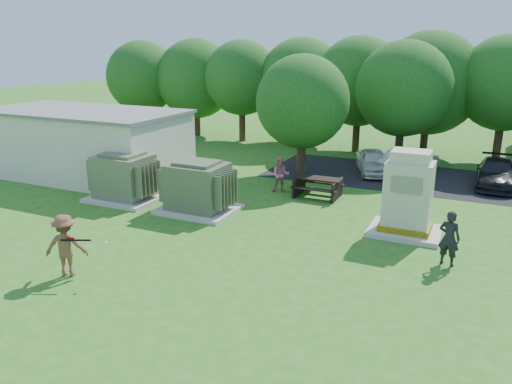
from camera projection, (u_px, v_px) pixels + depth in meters
The scene contains 16 objects.
ground at pixel (200, 267), 15.16m from camera, with size 120.00×120.00×0.00m, color #2D6619.
service_building at pixel (85, 145), 25.25m from camera, with size 10.00×5.00×3.20m, color beige.
service_building_roof at pixel (82, 111), 24.77m from camera, with size 10.20×5.20×0.15m, color slate.
parking_strip at pixel (471, 184), 24.02m from camera, with size 20.00×6.00×0.01m, color #232326.
transformer_left at pixel (124, 178), 21.43m from camera, with size 3.00×2.40×2.07m.
transformer_right at pixel (198, 188), 19.93m from camera, with size 3.00×2.40×2.07m.
generator_cabinet at pixel (408, 198), 17.47m from camera, with size 2.48×2.03×3.02m.
picnic_table at pixel (318, 185), 21.95m from camera, with size 2.03×1.52×0.87m.
batter at pixel (66, 246), 14.37m from camera, with size 1.21×0.69×1.87m, color brown.
person_by_generator at pixel (449, 238), 15.07m from camera, with size 0.64×0.42×1.74m, color black.
person_at_picnic at pixel (281, 175), 22.58m from camera, with size 0.79×0.62×1.63m, color #D7717E.
car_white at pixel (373, 162), 25.90m from camera, with size 1.48×3.68×1.26m, color silver.
car_silver_a at pixel (409, 162), 25.50m from camera, with size 1.47×4.22×1.39m, color #ACACB1.
car_dark at pixel (496, 173), 23.60m from camera, with size 1.75×4.31×1.25m, color black.
batting_equipment at pixel (80, 240), 14.02m from camera, with size 1.23×0.58×0.14m.
tree_row at pixel (388, 85), 29.30m from camera, with size 41.30×13.30×7.30m.
Camera 1 is at (7.43, -11.83, 6.53)m, focal length 35.00 mm.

